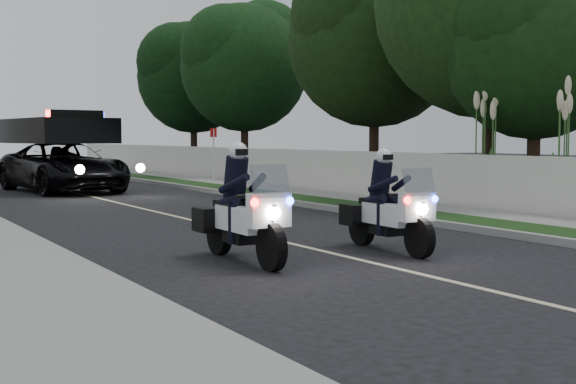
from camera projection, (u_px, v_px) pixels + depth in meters
name	position (u px, v px, depth m)	size (l,w,h in m)	color
ground	(345.00, 257.00, 12.69)	(120.00, 120.00, 0.00)	black
curb_right	(270.00, 199.00, 23.37)	(0.20, 60.00, 0.15)	gray
grass_verge	(290.00, 198.00, 23.72)	(1.20, 60.00, 0.16)	#193814
sidewalk_right	(325.00, 196.00, 24.37)	(1.40, 60.00, 0.16)	gray
property_wall	(351.00, 174.00, 24.82)	(0.22, 60.00, 1.50)	beige
lane_marking	(139.00, 208.00, 21.31)	(0.12, 50.00, 0.01)	#BFB78C
police_moto_left	(243.00, 262.00, 12.12)	(0.78, 2.22, 1.89)	white
police_moto_right	(388.00, 251.00, 13.27)	(0.73, 2.08, 1.77)	silver
police_suv	(64.00, 192.00, 27.58)	(2.92, 6.32, 3.07)	black
sign_post	(214.00, 185.00, 31.34)	(0.37, 0.37, 2.38)	#AA0F0C
pampas_mid	(551.00, 219.00, 18.54)	(1.25, 1.25, 3.58)	beige
pampas_far	(490.00, 212.00, 20.27)	(1.31, 1.31, 3.75)	beige
tree_right_a	(532.00, 207.00, 21.56)	(5.22, 5.22, 8.71)	#153611
tree_right_b	(487.00, 202.00, 23.36)	(6.90, 6.90, 11.51)	#1E4015
tree_right_c	(374.00, 190.00, 28.59)	(6.39, 6.39, 10.64)	#193511
tree_right_d	(245.00, 178.00, 37.08)	(6.08, 6.08, 10.13)	#123511
tree_right_e	(194.00, 173.00, 41.86)	(5.97, 5.97, 9.94)	black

